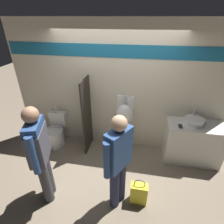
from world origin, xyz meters
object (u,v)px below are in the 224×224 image
Objects in this scene: cell_phone at (180,126)px; person_with_lanyard at (118,160)px; person_in_vest at (40,151)px; toilet at (56,133)px; urinal_near_counter at (124,115)px; shopping_bag at (139,193)px; sink_basin at (194,121)px.

person_with_lanyard is at bearing -131.89° from cell_phone.
person_in_vest is 1.15m from person_with_lanyard.
toilet is at bearing 84.39° from person_with_lanyard.
cell_phone is 0.11× the size of urinal_near_counter.
person_with_lanyard is at bearing -171.16° from shopping_bag.
urinal_near_counter is at bearing 6.20° from toilet.
sink_basin is 0.29× the size of urinal_near_counter.
sink_basin is at bearing 30.58° from cell_phone.
toilet is at bearing 149.84° from shopping_bag.
toilet is 2.13m from person_with_lanyard.
urinal_near_counter is 1.54m from shopping_bag.
person_in_vest is at bearing -68.75° from toilet.
cell_phone is 0.28× the size of shopping_bag.
shopping_bag is (1.99, -1.16, -0.11)m from toilet.
sink_basin is 3.02m from toilet.
person_in_vest is (-2.17, -1.24, 0.12)m from cell_phone.
person_in_vest is 1.69m from shopping_bag.
person_with_lanyard reaches higher than cell_phone.
shopping_bag is at bearing -50.59° from person_with_lanyard.
sink_basin is at bearing -2.99° from urinal_near_counter.
cell_phone is 0.09× the size of person_with_lanyard.
urinal_near_counter is 1.43× the size of toilet.
sink_basin is at bearing -78.00° from person_in_vest.
urinal_near_counter is (-1.11, 0.24, -0.01)m from cell_phone.
toilet is (-2.68, 0.06, -0.56)m from cell_phone.
toilet is at bearing 178.62° from cell_phone.
urinal_near_counter reaches higher than cell_phone.
person_with_lanyard reaches higher than urinal_near_counter.
sink_basin is 2.63× the size of cell_phone.
person_in_vest is 1.04× the size of person_with_lanyard.
person_in_vest is (-1.07, -1.48, 0.14)m from urinal_near_counter.
shopping_bag is at bearing -127.57° from sink_basin.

